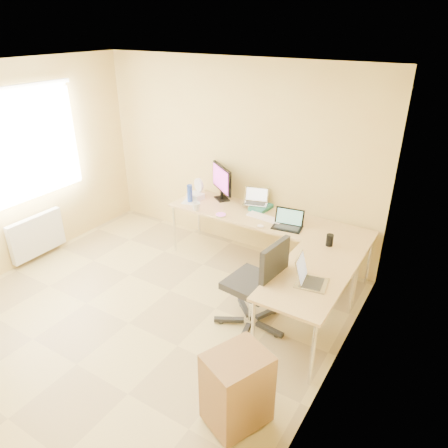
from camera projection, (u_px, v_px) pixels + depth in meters
The scene contains 24 objects.
floor at pixel (129, 323), 4.58m from camera, with size 4.50×4.50×0.00m, color tan.
ceiling at pixel (97, 73), 3.44m from camera, with size 4.50×4.50×0.00m, color white.
wall_back at pixel (234, 157), 5.72m from camera, with size 4.50×4.50×0.00m, color tan.
wall_right at pixel (326, 281), 3.01m from camera, with size 4.50×4.50×0.00m, color tan.
desk_main at pixel (265, 242), 5.49m from camera, with size 2.65×0.70×0.73m, color tan.
desk_return at pixel (306, 306), 4.26m from camera, with size 0.70×1.30×0.73m, color tan.
monitor at pixel (222, 183), 5.75m from camera, with size 0.57×0.18×0.49m, color black.
book_stack at pixel (261, 207), 5.54m from camera, with size 0.22×0.30×0.05m, color #226557.
laptop_center at pixel (256, 197), 5.54m from camera, with size 0.32×0.24×0.21m, color #ABABAB.
laptop_black at pixel (288, 220), 5.00m from camera, with size 0.35×0.26×0.22m, color black.
keyboard at pixel (265, 218), 5.29m from camera, with size 0.48×0.13×0.02m, color white.
mouse at pixel (261, 226), 5.06m from camera, with size 0.09×0.06×0.03m, color silver.
mug at pixel (196, 206), 5.50m from camera, with size 0.11×0.11×0.11m, color silver.
cd_stack at pixel (221, 216), 5.33m from camera, with size 0.13×0.13×0.03m, color silver.
water_bottle at pixel (190, 193), 5.72m from camera, with size 0.07×0.07×0.25m, color #2440A2.
papers at pixel (192, 200), 5.82m from camera, with size 0.22×0.32×0.01m, color silver.
white_box at pixel (196, 196), 5.86m from camera, with size 0.21×0.16×0.08m, color white.
desk_fan at pixel (200, 188), 5.91m from camera, with size 0.20×0.20×0.25m, color silver.
black_cup at pixel (330, 240), 4.63m from camera, with size 0.08×0.08×0.14m, color black.
laptop_return at pixel (313, 274), 3.93m from camera, with size 0.27×0.34×0.23m, color #ABABAB.
office_chair at pixel (252, 286), 4.36m from camera, with size 0.66×0.66×1.09m, color #242424.
cabinet at pixel (237, 389), 3.32m from camera, with size 0.39×0.48×0.67m, color #A17740.
radiator at pixel (37, 235), 5.70m from camera, with size 0.09×0.80×0.55m, color white.
window at pixel (17, 149), 5.18m from camera, with size 0.10×1.80×1.40m, color white.
Camera 1 is at (2.81, -2.53, 3.00)m, focal length 33.47 mm.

